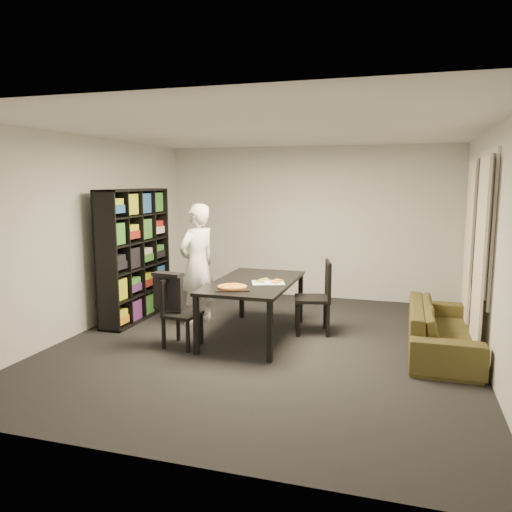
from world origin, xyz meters
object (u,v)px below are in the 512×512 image
(baking_tray, at_px, (232,289))
(sofa, at_px, (443,329))
(bookshelf, at_px, (135,255))
(chair_right, at_px, (319,292))
(pepperoni_pizza, at_px, (232,287))
(person, at_px, (197,264))
(dining_table, at_px, (254,286))
(chair_left, at_px, (177,308))

(baking_tray, height_order, sofa, baking_tray)
(bookshelf, xyz_separation_m, sofa, (4.24, -0.26, -0.67))
(chair_right, relative_size, pepperoni_pizza, 2.78)
(bookshelf, xyz_separation_m, person, (0.98, 0.02, -0.10))
(dining_table, bearing_deg, bookshelf, 169.71)
(chair_left, distance_m, baking_tray, 0.74)
(bookshelf, height_order, sofa, bookshelf)
(chair_left, relative_size, baking_tray, 2.10)
(bookshelf, distance_m, chair_left, 1.56)
(person, height_order, sofa, person)
(baking_tray, bearing_deg, bookshelf, 153.88)
(person, bearing_deg, sofa, 109.53)
(bookshelf, xyz_separation_m, dining_table, (1.92, -0.35, -0.28))
(person, bearing_deg, baking_tray, 67.08)
(dining_table, xyz_separation_m, pepperoni_pizza, (-0.10, -0.53, 0.09))
(person, bearing_deg, pepperoni_pizza, 67.45)
(chair_left, bearing_deg, sofa, -71.60)
(dining_table, distance_m, chair_right, 0.90)
(person, xyz_separation_m, sofa, (3.26, -0.28, -0.57))
(bookshelf, height_order, baking_tray, bookshelf)
(bookshelf, relative_size, baking_tray, 4.75)
(sofa, bearing_deg, chair_left, 102.76)
(dining_table, height_order, pepperoni_pizza, pepperoni_pizza)
(bookshelf, relative_size, chair_left, 2.26)
(pepperoni_pizza, bearing_deg, chair_right, 46.82)
(person, xyz_separation_m, baking_tray, (0.84, -0.91, -0.11))
(chair_left, distance_m, chair_right, 1.89)
(dining_table, bearing_deg, baking_tray, -101.39)
(baking_tray, relative_size, sofa, 0.21)
(bookshelf, xyz_separation_m, pepperoni_pizza, (1.82, -0.88, -0.18))
(sofa, bearing_deg, chair_right, 77.86)
(dining_table, height_order, person, person)
(dining_table, relative_size, chair_right, 1.82)
(person, relative_size, baking_tray, 4.26)
(chair_right, xyz_separation_m, baking_tray, (-0.89, -0.96, 0.19))
(dining_table, xyz_separation_m, sofa, (2.31, 0.09, -0.39))
(dining_table, relative_size, baking_tray, 4.43)
(dining_table, height_order, sofa, dining_table)
(bookshelf, distance_m, dining_table, 1.97)
(bookshelf, relative_size, pepperoni_pizza, 5.43)
(chair_left, xyz_separation_m, baking_tray, (0.69, 0.08, 0.27))
(dining_table, xyz_separation_m, person, (-0.94, 0.37, 0.18))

